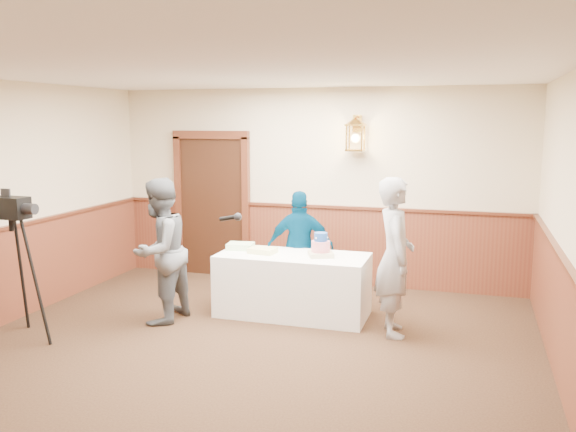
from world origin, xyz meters
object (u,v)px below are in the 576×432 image
object	(u,v)px
sheet_cake_yellow	(263,250)
tiered_cake	(321,247)
display_table	(293,285)
interviewer	(160,251)
baker	(395,257)
assistant_p	(300,247)
sheet_cake_green	(240,246)
tv_camera_rig	(15,277)

from	to	relation	value
sheet_cake_yellow	tiered_cake	bearing A→B (deg)	2.70
display_table	interviewer	xyz separation A→B (m)	(-1.41, -0.68, 0.47)
interviewer	sheet_cake_yellow	bearing A→B (deg)	129.20
tiered_cake	baker	world-z (taller)	baker
tiered_cake	interviewer	distance (m)	1.89
tiered_cake	assistant_p	size ratio (longest dim) A/B	0.25
interviewer	display_table	bearing A→B (deg)	122.66
sheet_cake_yellow	interviewer	world-z (taller)	interviewer
tiered_cake	baker	xyz separation A→B (m)	(0.91, -0.32, 0.01)
tiered_cake	baker	bearing A→B (deg)	-19.22
interviewer	baker	size ratio (longest dim) A/B	0.97
display_table	sheet_cake_green	distance (m)	0.84
tv_camera_rig	sheet_cake_yellow	bearing A→B (deg)	39.65
tiered_cake	sheet_cake_green	size ratio (longest dim) A/B	1.14
display_table	tv_camera_rig	bearing A→B (deg)	-146.74
sheet_cake_green	tiered_cake	bearing A→B (deg)	-5.73
tiered_cake	display_table	bearing A→B (deg)	-178.43
sheet_cake_green	interviewer	world-z (taller)	interviewer
display_table	tiered_cake	distance (m)	0.59
sheet_cake_yellow	baker	distance (m)	1.65
display_table	tv_camera_rig	distance (m)	3.10
interviewer	tv_camera_rig	world-z (taller)	interviewer
sheet_cake_yellow	interviewer	distance (m)	1.23
display_table	tv_camera_rig	world-z (taller)	tv_camera_rig
tv_camera_rig	assistant_p	bearing A→B (deg)	43.60
baker	tv_camera_rig	size ratio (longest dim) A/B	1.12
baker	assistant_p	world-z (taller)	baker
sheet_cake_green	tv_camera_rig	xyz separation A→B (m)	(-1.86, -1.81, -0.09)
interviewer	baker	xyz separation A→B (m)	(2.67, 0.37, 0.03)
baker	assistant_p	size ratio (longest dim) A/B	1.20
interviewer	tv_camera_rig	bearing A→B (deg)	-41.88
sheet_cake_yellow	tv_camera_rig	size ratio (longest dim) A/B	0.20
sheet_cake_yellow	tv_camera_rig	xyz separation A→B (m)	(-2.20, -1.67, -0.08)
tiered_cake	assistant_p	distance (m)	0.65
tiered_cake	sheet_cake_yellow	size ratio (longest dim) A/B	1.17
sheet_cake_yellow	assistant_p	world-z (taller)	assistant_p
tv_camera_rig	tiered_cake	bearing A→B (deg)	32.76
assistant_p	tiered_cake	bearing A→B (deg)	114.42
assistant_p	sheet_cake_green	bearing A→B (deg)	16.93
tv_camera_rig	baker	bearing A→B (deg)	22.39
sheet_cake_green	interviewer	xyz separation A→B (m)	(-0.69, -0.79, 0.06)
tiered_cake	interviewer	world-z (taller)	interviewer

